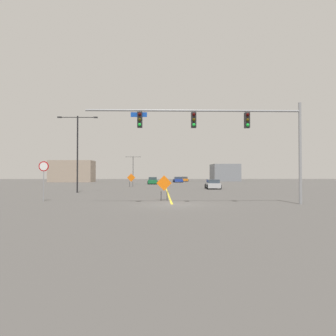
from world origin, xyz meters
name	(u,v)px	position (x,y,z in m)	size (l,w,h in m)	color
ground	(172,204)	(0.00, 0.00, 0.00)	(195.66, 195.66, 0.00)	#4C4947
road_centre_stripe	(164,182)	(0.00, 54.35, 0.00)	(0.16, 108.70, 0.01)	yellow
traffic_signal_assembly	(222,126)	(3.45, -0.02, 5.29)	(14.72, 0.44, 6.96)	gray
stop_sign	(44,173)	(-9.58, 2.56, 2.12)	(0.76, 0.07, 3.02)	gray
street_lamp_near_left	(77,147)	(-9.90, 13.02, 5.04)	(4.39, 0.24, 8.43)	black
street_lamp_near_right	(133,166)	(-9.39, 74.91, 4.57)	(4.71, 0.24, 7.49)	black
construction_sign_median_near	(131,178)	(-5.35, 26.92, 1.34)	(1.26, 0.34, 2.10)	orange
construction_sign_right_lane	(164,184)	(-0.50, 3.07, 1.24)	(1.21, 0.19, 1.95)	orange
car_silver_far	(213,184)	(6.38, 20.88, 0.62)	(2.11, 4.04, 1.28)	#B7BABF
car_green_approaching	(153,181)	(-2.34, 40.27, 0.64)	(2.04, 4.49, 1.39)	#196B38
car_blue_mid	(178,180)	(3.42, 52.57, 0.63)	(2.37, 4.40, 1.33)	#1E389E
car_orange_distant	(184,179)	(5.58, 61.38, 0.61)	(2.04, 4.63, 1.26)	orange
roadside_building_east	(225,173)	(17.24, 64.29, 2.35)	(7.20, 8.34, 4.71)	gray
roadside_building_west	(72,171)	(-22.71, 55.53, 2.66)	(10.36, 5.88, 5.31)	gray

